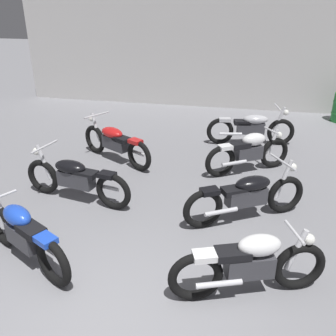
{
  "coord_description": "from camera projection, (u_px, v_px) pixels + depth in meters",
  "views": [
    {
      "loc": [
        1.31,
        -2.6,
        3.31
      ],
      "look_at": [
        0.0,
        3.27,
        0.55
      ],
      "focal_mm": 39.13,
      "sensor_mm": 36.0,
      "label": 1
    }
  ],
  "objects": [
    {
      "name": "back_wall",
      "position": [
        211.0,
        52.0,
        11.83
      ],
      "size": [
        12.96,
        0.24,
        3.6
      ],
      "primitive_type": "cube",
      "color": "#BCBAB7",
      "rests_on": "ground"
    },
    {
      "name": "motorcycle_left_row_0",
      "position": [
        24.0,
        234.0,
        4.89
      ],
      "size": [
        1.79,
        1.02,
        0.88
      ],
      "color": "black",
      "rests_on": "ground"
    },
    {
      "name": "motorcycle_left_row_1",
      "position": [
        76.0,
        178.0,
        6.47
      ],
      "size": [
        2.15,
        0.69,
        0.97
      ],
      "color": "black",
      "rests_on": "ground"
    },
    {
      "name": "motorcycle_left_row_2",
      "position": [
        115.0,
        142.0,
        8.1
      ],
      "size": [
        1.94,
        1.19,
        0.97
      ],
      "color": "black",
      "rests_on": "ground"
    },
    {
      "name": "motorcycle_right_row_0",
      "position": [
        250.0,
        264.0,
        4.35
      ],
      "size": [
        1.88,
        0.81,
        0.88
      ],
      "color": "black",
      "rests_on": "ground"
    },
    {
      "name": "motorcycle_right_row_1",
      "position": [
        247.0,
        195.0,
        5.89
      ],
      "size": [
        1.92,
        1.21,
        0.97
      ],
      "color": "black",
      "rests_on": "ground"
    },
    {
      "name": "motorcycle_right_row_2",
      "position": [
        249.0,
        152.0,
        7.57
      ],
      "size": [
        1.71,
        1.17,
        0.88
      ],
      "color": "black",
      "rests_on": "ground"
    },
    {
      "name": "motorcycle_right_row_3",
      "position": [
        251.0,
        127.0,
        9.05
      ],
      "size": [
        2.16,
        0.75,
        0.97
      ],
      "color": "black",
      "rests_on": "ground"
    }
  ]
}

